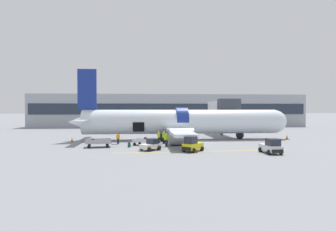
% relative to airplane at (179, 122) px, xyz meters
% --- Properties ---
extents(ground_plane, '(500.00, 500.00, 0.00)m').
position_rel_airplane_xyz_m(ground_plane, '(1.93, -4.30, -2.70)').
color(ground_plane, gray).
extents(apron_marking_line, '(20.25, 1.12, 0.01)m').
position_rel_airplane_xyz_m(apron_marking_line, '(1.18, -13.08, -2.70)').
color(apron_marking_line, yellow).
rests_on(apron_marking_line, ground_plane).
extents(terminal_strip, '(73.23, 12.82, 8.63)m').
position_rel_airplane_xyz_m(terminal_strip, '(1.93, 37.08, 1.61)').
color(terminal_strip, '#9EA3AD').
rests_on(terminal_strip, ground_plane).
extents(jet_bridge_stub, '(3.64, 10.54, 6.51)m').
position_rel_airplane_xyz_m(jet_bridge_stub, '(8.79, 6.18, 2.09)').
color(jet_bridge_stub, '#4C4C51').
rests_on(jet_bridge_stub, ground_plane).
extents(airplane, '(34.35, 26.72, 10.88)m').
position_rel_airplane_xyz_m(airplane, '(0.00, 0.00, 0.00)').
color(airplane, silver).
rests_on(airplane, ground_plane).
extents(baggage_tug_lead, '(2.74, 2.86, 1.74)m').
position_rel_airplane_xyz_m(baggage_tug_lead, '(-0.08, -13.09, -1.98)').
color(baggage_tug_lead, yellow).
rests_on(baggage_tug_lead, ground_plane).
extents(baggage_tug_mid, '(2.65, 2.54, 1.37)m').
position_rel_airplane_xyz_m(baggage_tug_mid, '(-4.73, -11.60, -2.12)').
color(baggage_tug_mid, silver).
rests_on(baggage_tug_mid, ground_plane).
extents(baggage_tug_rear, '(1.97, 3.20, 1.66)m').
position_rel_airplane_xyz_m(baggage_tug_rear, '(8.21, -15.22, -1.99)').
color(baggage_tug_rear, silver).
rests_on(baggage_tug_rear, ground_plane).
extents(baggage_cart_loading, '(3.51, 2.56, 1.12)m').
position_rel_airplane_xyz_m(baggage_cart_loading, '(-5.48, -6.88, -2.22)').
color(baggage_cart_loading, silver).
rests_on(baggage_cart_loading, ground_plane).
extents(baggage_cart_queued, '(4.21, 2.48, 1.05)m').
position_rel_airplane_xyz_m(baggage_cart_queued, '(-11.13, -8.20, -2.19)').
color(baggage_cart_queued, '#999BA0').
rests_on(baggage_cart_queued, ground_plane).
extents(ground_crew_loader_a, '(0.52, 0.55, 1.67)m').
position_rel_airplane_xyz_m(ground_crew_loader_a, '(-3.37, -4.15, -1.82)').
color(ground_crew_loader_a, '#1E2338').
rests_on(ground_crew_loader_a, ground_plane).
extents(ground_crew_loader_b, '(0.54, 0.44, 1.55)m').
position_rel_airplane_xyz_m(ground_crew_loader_b, '(-9.04, -4.87, -1.89)').
color(ground_crew_loader_b, black).
rests_on(ground_crew_loader_b, ground_plane).
extents(ground_crew_driver, '(0.45, 0.62, 1.77)m').
position_rel_airplane_xyz_m(ground_crew_driver, '(-2.73, -5.20, -1.77)').
color(ground_crew_driver, black).
rests_on(ground_crew_driver, ground_plane).
extents(ground_crew_supervisor, '(0.60, 0.53, 1.75)m').
position_rel_airplane_xyz_m(ground_crew_supervisor, '(-2.64, -8.26, -1.78)').
color(ground_crew_supervisor, '#1E2338').
rests_on(ground_crew_supervisor, ground_plane).
extents(suitcase_on_tarmac_upright, '(0.37, 0.23, 0.64)m').
position_rel_airplane_xyz_m(suitcase_on_tarmac_upright, '(-7.37, -8.67, -2.44)').
color(suitcase_on_tarmac_upright, '#14472D').
rests_on(suitcase_on_tarmac_upright, ground_plane).
extents(suitcase_on_tarmac_spare, '(0.53, 0.32, 0.62)m').
position_rel_airplane_xyz_m(suitcase_on_tarmac_spare, '(-3.63, -9.15, -2.45)').
color(suitcase_on_tarmac_spare, '#4C1E1E').
rests_on(suitcase_on_tarmac_spare, ground_plane).
extents(safety_cone_nose, '(0.64, 0.64, 0.76)m').
position_rel_airplane_xyz_m(safety_cone_nose, '(16.99, -1.41, -2.34)').
color(safety_cone_nose, black).
rests_on(safety_cone_nose, ground_plane).
extents(safety_cone_engine_left, '(0.64, 0.64, 0.61)m').
position_rel_airplane_xyz_m(safety_cone_engine_left, '(0.01, -13.92, -2.42)').
color(safety_cone_engine_left, black).
rests_on(safety_cone_engine_left, ground_plane).
extents(safety_cone_wingtip, '(0.63, 0.63, 0.62)m').
position_rel_airplane_xyz_m(safety_cone_wingtip, '(0.72, -7.52, -2.42)').
color(safety_cone_wingtip, black).
rests_on(safety_cone_wingtip, ground_plane).
extents(safety_cone_tail, '(0.47, 0.47, 0.71)m').
position_rel_airplane_xyz_m(safety_cone_tail, '(-15.92, -1.89, -2.37)').
color(safety_cone_tail, black).
rests_on(safety_cone_tail, ground_plane).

